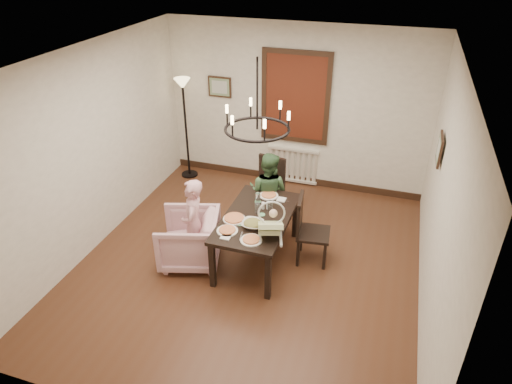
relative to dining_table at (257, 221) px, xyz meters
The scene contains 17 objects.
room_shell 0.81m from the dining_table, 108.02° to the left, with size 4.51×5.00×2.81m.
dining_table is the anchor object (origin of this frame).
chair_far 1.06m from the dining_table, 100.10° to the left, with size 0.45×0.45×1.02m, color black, non-canonical shape.
chair_right 0.78m from the dining_table, 17.09° to the left, with size 0.44×0.44×0.99m, color black, non-canonical shape.
armchair 0.96m from the dining_table, 159.99° to the right, with size 0.78×0.81×0.73m, color #D8A5B1.
elderly_woman 0.85m from the dining_table, 156.80° to the right, with size 0.39×0.26×1.06m, color #D3959C.
seated_man 0.80m from the dining_table, 95.84° to the left, with size 0.51×0.40×1.05m, color #3C6039.
baby_bouncer 0.52m from the dining_table, 51.13° to the right, with size 0.36×0.49×0.32m, color #C2CD8D, non-canonical shape.
salad_bowl 0.28m from the dining_table, 85.66° to the right, with size 0.33×0.33×0.08m, color white.
pizza_platter 0.33m from the dining_table, 145.73° to the right, with size 0.30×0.30×0.04m, color tan.
drinking_glass 0.18m from the dining_table, 103.81° to the left, with size 0.07×0.07×0.14m, color silver.
window_blinds 2.53m from the dining_table, 91.90° to the left, with size 1.00×0.03×1.40m, color #532210.
radiator 2.37m from the dining_table, 91.88° to the left, with size 0.92×0.12×0.62m, color silver, non-canonical shape.
picture_back 2.92m from the dining_table, 121.39° to the left, with size 0.42×0.03×0.36m, color black.
picture_right 2.49m from the dining_table, 19.84° to the left, with size 0.42×0.03×0.36m, color black.
floor_lamp 2.84m from the dining_table, 134.39° to the left, with size 0.30×0.30×1.80m, color black, non-canonical shape.
chandelier 1.32m from the dining_table, 63.43° to the left, with size 0.80×0.80×0.04m, color black.
Camera 1 is at (1.62, -4.71, 4.01)m, focal length 32.00 mm.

